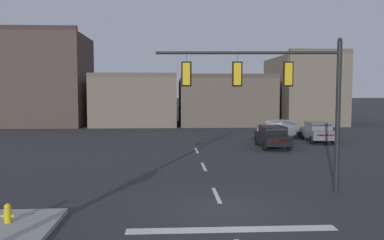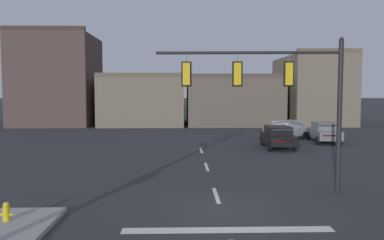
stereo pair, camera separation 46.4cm
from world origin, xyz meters
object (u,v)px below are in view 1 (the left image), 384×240
(car_lot_nearside, at_px, (280,129))
(fire_hydrant, at_px, (8,217))
(car_lot_middle, at_px, (317,131))
(signal_mast_near_side, at_px, (277,87))
(car_lot_farside, at_px, (272,136))

(car_lot_nearside, xyz_separation_m, fire_hydrant, (-14.48, -21.42, -0.53))
(car_lot_middle, bearing_deg, car_lot_nearside, 144.16)
(signal_mast_near_side, height_order, car_lot_nearside, signal_mast_near_side)
(fire_hydrant, bearing_deg, car_lot_middle, 48.98)
(car_lot_nearside, xyz_separation_m, car_lot_farside, (-2.00, -4.93, 0.00))
(signal_mast_near_side, height_order, fire_hydrant, signal_mast_near_side)
(car_lot_middle, distance_m, car_lot_farside, 5.50)
(fire_hydrant, bearing_deg, car_lot_farside, 52.88)
(car_lot_middle, relative_size, car_lot_farside, 1.02)
(signal_mast_near_side, distance_m, fire_hydrant, 10.92)
(car_lot_middle, bearing_deg, car_lot_farside, -145.85)
(signal_mast_near_side, bearing_deg, car_lot_middle, 64.03)
(signal_mast_near_side, xyz_separation_m, car_lot_farside, (3.10, 12.63, -3.50))
(car_lot_nearside, bearing_deg, signal_mast_near_side, -106.19)
(fire_hydrant, bearing_deg, signal_mast_near_side, 22.40)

